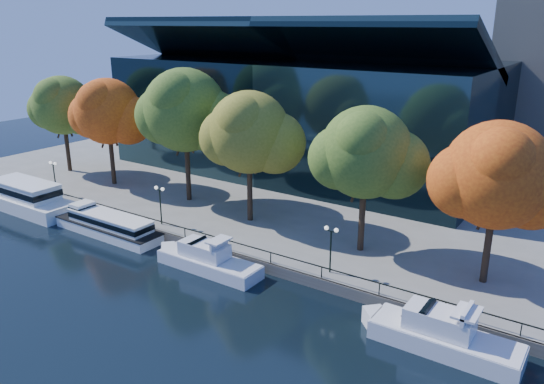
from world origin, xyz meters
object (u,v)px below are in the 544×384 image
Objects in this scene: large_vessel at (23,196)px; tree_5 at (499,178)px; tree_2 at (186,112)px; tree_1 at (108,113)px; lamp_0 at (54,170)px; lamp_2 at (331,239)px; lamp_1 at (160,197)px; tree_4 at (367,155)px; tree_0 at (63,107)px; cruiser_near at (205,258)px; tree_3 at (250,134)px; cruiser_far at (438,333)px; tour_boat at (105,223)px.

large_vessel is 1.22× the size of tree_5.
tree_1 is at bearing -176.99° from tree_2.
tree_1 reaches higher than lamp_0.
tree_5 is at bearing -3.45° from tree_2.
lamp_1 is at bearing 180.00° from lamp_2.
tree_4 reaches higher than lamp_0.
tree_4 is at bearing -2.43° from tree_0.
tree_3 is (-2.21, 9.84, 9.15)m from cruiser_near.
cruiser_near is 28.12m from tree_1.
tree_1 is at bearing -3.98° from tree_0.
tree_4 is at bearing 179.15° from tree_5.
tree_2 is at bearing 175.31° from tree_4.
tree_1 is at bearing 70.01° from lamp_0.
cruiser_far is at bearing -0.63° from large_vessel.
lamp_2 reaches higher than large_vessel.
lamp_0 is at bearing 174.99° from cruiser_far.
lamp_1 is (2.89, -7.42, -7.28)m from tree_2.
tree_4 is at bearing 15.69° from lamp_1.
tree_3 reaches higher than tour_boat.
large_vessel is at bearing -159.29° from tree_3.
tree_3 is (22.19, -0.72, 0.02)m from tree_1.
tree_4 is 38.37m from lamp_0.
tree_2 is 3.75× the size of lamp_1.
large_vessel is at bearing -166.56° from tree_4.
cruiser_near is 0.82× the size of tree_3.
tree_3 is 15.24m from lamp_2.
lamp_0 is (-47.59, 4.17, 2.85)m from cruiser_far.
tree_1 is 3.32× the size of lamp_0.
tree_5 is (49.31, 9.04, 8.16)m from large_vessel.
tree_0 reaches higher than large_vessel.
tree_4 is (10.63, 9.35, 8.94)m from cruiser_near.
tree_4 reaches higher than lamp_2.
cruiser_near is at bearing -42.92° from tree_2.
tree_1 is 1.02× the size of tree_4.
tree_4 is (24.45, 8.91, 8.78)m from tour_boat.
cruiser_far is at bearing -7.95° from lamp_1.
tree_0 is 0.99× the size of tree_4.
lamp_0 is at bearing 165.59° from tour_boat.
tree_5 is at bearing 13.94° from tour_boat.
tree_0 is 56.01m from tree_5.
cruiser_near is 20.72m from cruiser_far.
lamp_0 is (7.65, -7.48, -5.95)m from tree_0.
tree_1 is 35.06m from tree_4.
tour_boat is at bearing -166.06° from tree_5.
lamp_1 is (-9.16, 3.79, 2.99)m from cruiser_near.
tree_0 reaches higher than cruiser_far.
lamp_2 reaches higher than cruiser_far.
tree_3 reaches higher than lamp_2.
large_vessel is 1.21× the size of tree_4.
cruiser_near is 24.90m from tree_5.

